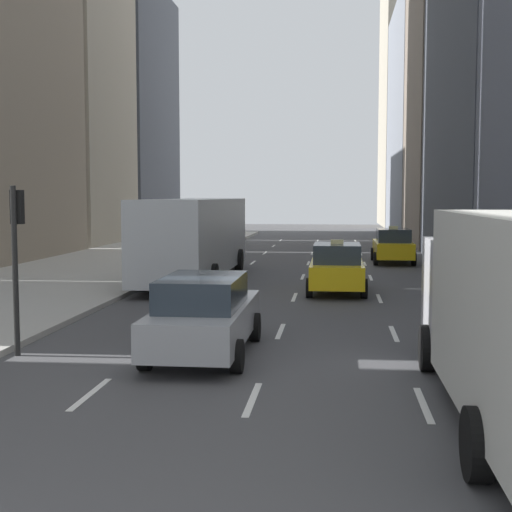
{
  "coord_description": "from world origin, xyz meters",
  "views": [
    {
      "loc": [
        3.96,
        -3.55,
        3.4
      ],
      "look_at": [
        1.85,
        15.21,
        1.79
      ],
      "focal_mm": 50.0,
      "sensor_mm": 36.0,
      "label": 1
    }
  ],
  "objects_px": {
    "sedan_black_near": "(204,315)",
    "city_bus": "(195,236)",
    "traffic_light_pole": "(16,242)",
    "taxi_lead": "(337,268)",
    "taxi_second": "(393,246)"
  },
  "relations": [
    {
      "from": "taxi_second",
      "to": "sedan_black_near",
      "type": "bearing_deg",
      "value": -104.65
    },
    {
      "from": "taxi_lead",
      "to": "traffic_light_pole",
      "type": "bearing_deg",
      "value": -122.7
    },
    {
      "from": "sedan_black_near",
      "to": "city_bus",
      "type": "bearing_deg",
      "value": 102.05
    },
    {
      "from": "taxi_lead",
      "to": "taxi_second",
      "type": "distance_m",
      "value": 11.63
    },
    {
      "from": "sedan_black_near",
      "to": "city_bus",
      "type": "height_order",
      "value": "city_bus"
    },
    {
      "from": "taxi_second",
      "to": "city_bus",
      "type": "height_order",
      "value": "city_bus"
    },
    {
      "from": "taxi_lead",
      "to": "sedan_black_near",
      "type": "distance_m",
      "value": 10.52
    },
    {
      "from": "sedan_black_near",
      "to": "traffic_light_pole",
      "type": "relative_size",
      "value": 1.36
    },
    {
      "from": "taxi_second",
      "to": "traffic_light_pole",
      "type": "bearing_deg",
      "value": -113.65
    },
    {
      "from": "sedan_black_near",
      "to": "traffic_light_pole",
      "type": "distance_m",
      "value": 4.25
    },
    {
      "from": "city_bus",
      "to": "traffic_light_pole",
      "type": "distance_m",
      "value": 13.62
    },
    {
      "from": "taxi_lead",
      "to": "sedan_black_near",
      "type": "height_order",
      "value": "taxi_lead"
    },
    {
      "from": "taxi_lead",
      "to": "city_bus",
      "type": "distance_m",
      "value": 6.45
    },
    {
      "from": "sedan_black_near",
      "to": "city_bus",
      "type": "distance_m",
      "value": 13.5
    },
    {
      "from": "taxi_lead",
      "to": "sedan_black_near",
      "type": "relative_size",
      "value": 0.9
    }
  ]
}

